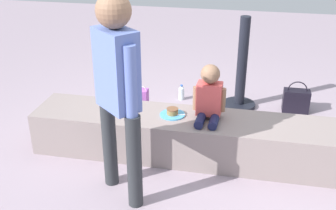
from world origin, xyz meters
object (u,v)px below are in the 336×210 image
(gift_bag, at_px, (138,104))
(water_bottle_near_gift, at_px, (181,93))
(cake_box_white, at_px, (308,132))
(child_seated, at_px, (209,96))
(cake_plate, at_px, (172,113))
(party_cup_red, at_px, (228,117))
(adult_standing, at_px, (117,83))
(handbag_black_leather, at_px, (296,100))

(gift_bag, bearing_deg, water_bottle_near_gift, 57.81)
(cake_box_white, bearing_deg, child_seated, -149.94)
(cake_plate, relative_size, party_cup_red, 1.92)
(adult_standing, height_order, cake_box_white, adult_standing)
(water_bottle_near_gift, xyz_separation_m, handbag_black_leather, (1.27, -0.05, 0.05))
(cake_plate, xyz_separation_m, handbag_black_leather, (1.15, 1.11, -0.27))
(water_bottle_near_gift, bearing_deg, child_seated, -69.64)
(party_cup_red, bearing_deg, adult_standing, -117.72)
(water_bottle_near_gift, distance_m, party_cup_red, 0.73)
(handbag_black_leather, bearing_deg, cake_plate, -136.11)
(cake_plate, bearing_deg, adult_standing, -111.79)
(gift_bag, relative_size, party_cup_red, 3.20)
(child_seated, relative_size, cake_plate, 2.16)
(handbag_black_leather, bearing_deg, water_bottle_near_gift, 177.57)
(cake_box_white, bearing_deg, cake_plate, -156.71)
(water_bottle_near_gift, height_order, party_cup_red, water_bottle_near_gift)
(adult_standing, bearing_deg, gift_bag, 99.75)
(child_seated, relative_size, party_cup_red, 4.13)
(party_cup_red, distance_m, handbag_black_leather, 0.82)
(child_seated, bearing_deg, party_cup_red, 78.90)
(party_cup_red, distance_m, cake_box_white, 0.80)
(water_bottle_near_gift, relative_size, cake_box_white, 0.68)
(cake_plate, distance_m, handbag_black_leather, 1.63)
(cake_plate, bearing_deg, child_seated, -0.39)
(adult_standing, bearing_deg, party_cup_red, 62.28)
(adult_standing, distance_m, cake_plate, 0.88)
(cake_plate, relative_size, water_bottle_near_gift, 1.24)
(child_seated, bearing_deg, cake_box_white, 30.06)
(cake_box_white, relative_size, handbag_black_leather, 0.76)
(water_bottle_near_gift, distance_m, handbag_black_leather, 1.28)
(child_seated, bearing_deg, adult_standing, -131.38)
(adult_standing, relative_size, water_bottle_near_gift, 8.52)
(adult_standing, distance_m, gift_bag, 1.48)
(child_seated, distance_m, party_cup_red, 0.90)
(party_cup_red, xyz_separation_m, cake_box_white, (0.79, -0.17, -0.00))
(adult_standing, height_order, cake_plate, adult_standing)
(cake_plate, relative_size, gift_bag, 0.60)
(adult_standing, relative_size, cake_box_white, 5.83)
(adult_standing, distance_m, party_cup_red, 1.77)
(adult_standing, relative_size, party_cup_red, 13.22)
(cake_plate, xyz_separation_m, cake_box_white, (1.24, 0.53, -0.35))
(gift_bag, height_order, cake_box_white, gift_bag)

